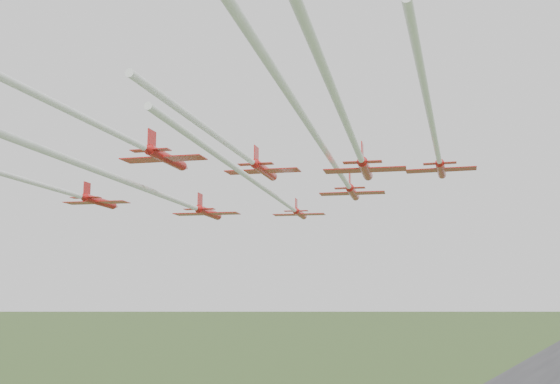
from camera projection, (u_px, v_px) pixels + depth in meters
The scene contains 9 objects.
runway at pixel (541, 383), 248.36m from camera, with size 38.00×900.00×0.04m, color #302F32.
jet_lead at pixel (277, 197), 83.26m from camera, with size 25.03×64.30×2.51m.
jet_row2_left at pixel (163, 196), 76.79m from camera, with size 26.26×66.89×2.97m.
jet_row2_right at pixel (337, 168), 69.42m from camera, with size 24.65×65.59×2.70m.
jet_row3_left at pixel (44, 185), 70.92m from camera, with size 21.86×52.92×2.58m.
jet_row3_mid at pixel (246, 157), 71.67m from camera, with size 16.34×42.47×2.85m.
jet_row3_right at pixel (436, 147), 62.39m from camera, with size 15.71×50.57×2.44m.
jet_row4_left at pixel (113, 132), 58.44m from camera, with size 19.40×52.74×2.86m.
jet_row4_right at pixel (349, 130), 46.90m from camera, with size 21.84×57.93×2.43m.
Camera 1 is at (41.16, -74.26, 37.28)m, focal length 40.00 mm.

